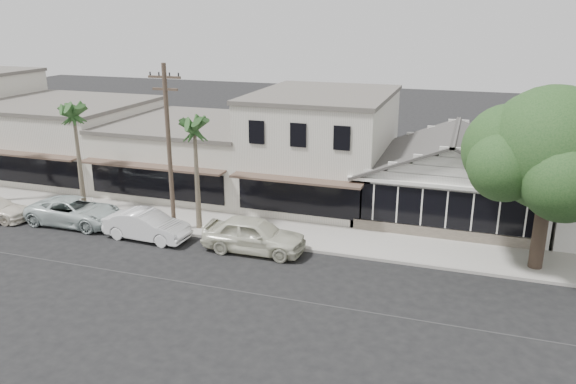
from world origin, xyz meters
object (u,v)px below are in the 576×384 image
(utility_pole, at_px, (169,146))
(car_0, at_px, (254,235))
(shade_tree, at_px, (549,151))
(car_2, at_px, (75,211))
(car_1, at_px, (147,225))

(utility_pole, relative_size, car_0, 1.74)
(car_0, bearing_deg, shade_tree, -80.25)
(car_2, bearing_deg, car_0, -92.45)
(car_0, distance_m, shade_tree, 14.09)
(utility_pole, bearing_deg, car_0, -11.67)
(utility_pole, relative_size, car_2, 1.66)
(utility_pole, height_order, car_1, utility_pole)
(utility_pole, distance_m, car_2, 7.12)
(car_2, bearing_deg, utility_pole, -83.74)
(utility_pole, distance_m, car_1, 4.33)
(car_0, distance_m, car_1, 5.92)
(utility_pole, bearing_deg, shade_tree, 4.20)
(utility_pole, height_order, car_0, utility_pole)
(car_1, height_order, shade_tree, shade_tree)
(car_0, height_order, car_1, car_0)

